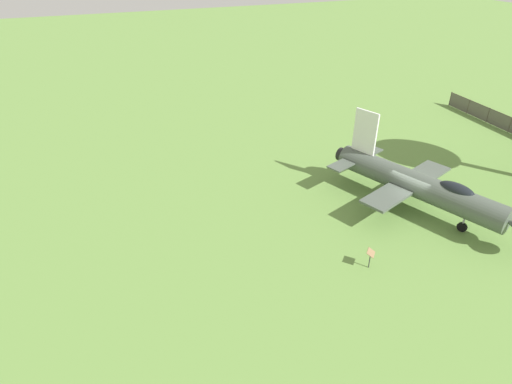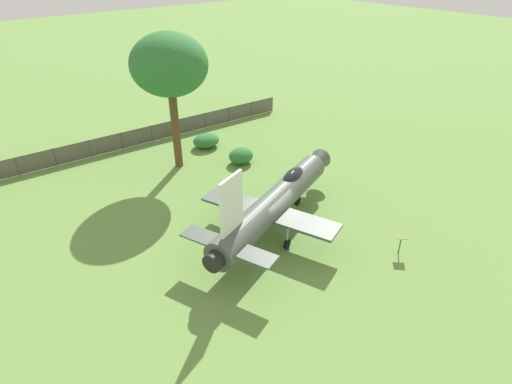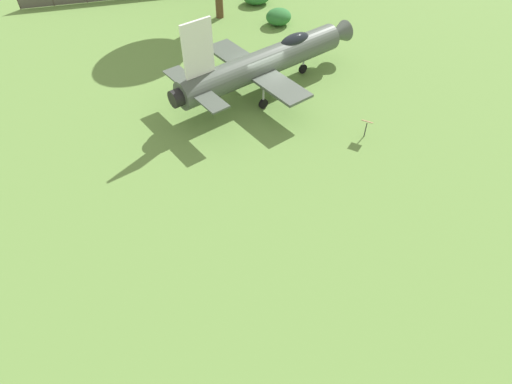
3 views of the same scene
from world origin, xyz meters
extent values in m
plane|color=#668E42|center=(0.00, 0.00, 0.00)|extent=(200.00, 200.00, 0.00)
cylinder|color=#4C564C|center=(0.00, 0.00, 1.85)|extent=(5.43, 11.25, 1.64)
cylinder|color=black|center=(-2.03, 5.58, 1.85)|extent=(1.13, 0.90, 0.98)
ellipsoid|color=black|center=(0.86, -2.35, 2.55)|extent=(1.60, 2.38, 0.84)
cube|color=white|center=(-1.48, 4.06, 4.17)|extent=(0.75, 1.74, 3.00)
cube|color=#4C564C|center=(2.14, 1.39, 1.64)|extent=(3.74, 2.79, 0.16)
cube|color=#4C564C|center=(-2.53, -0.32, 1.64)|extent=(3.74, 2.79, 0.16)
cube|color=#4C564C|center=(-0.02, 5.08, 2.01)|extent=(2.07, 1.65, 0.10)
cube|color=#4C564C|center=(-3.25, 3.90, 2.01)|extent=(2.07, 1.65, 0.10)
cylinder|color=#A5A8AD|center=(1.17, -3.21, 0.99)|extent=(0.12, 0.12, 1.38)
cylinder|color=black|center=(1.17, -3.21, 0.30)|extent=(0.37, 0.63, 0.60)
cylinder|color=#A5A8AD|center=(1.04, 1.59, 0.99)|extent=(0.12, 0.12, 1.38)
cylinder|color=black|center=(1.04, 1.59, 0.30)|extent=(0.37, 0.63, 0.60)
cylinder|color=#A5A8AD|center=(-1.82, 0.55, 0.99)|extent=(0.12, 0.12, 1.38)
cylinder|color=black|center=(-1.82, 0.55, 0.30)|extent=(0.37, 0.63, 0.60)
cylinder|color=#4C4238|center=(17.13, 7.24, 0.74)|extent=(0.08, 0.08, 1.48)
cylinder|color=#4C4238|center=(17.29, 9.90, 0.74)|extent=(0.08, 0.08, 1.48)
cylinder|color=#4C4238|center=(17.44, 12.55, 0.74)|extent=(0.08, 0.08, 1.48)
cylinder|color=#4C4238|center=(17.59, 15.21, 0.74)|extent=(0.08, 0.08, 1.48)
cylinder|color=#333333|center=(-6.11, -3.92, 0.45)|extent=(0.06, 0.06, 0.90)
cube|color=olive|center=(-6.11, -3.92, 1.02)|extent=(0.71, 0.70, 0.25)
camera|label=1|loc=(-18.53, -18.22, 15.42)|focal=29.82mm
camera|label=2|loc=(-15.36, 14.00, 14.84)|focal=29.62mm
camera|label=3|loc=(-22.08, 7.53, 14.96)|focal=30.00mm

